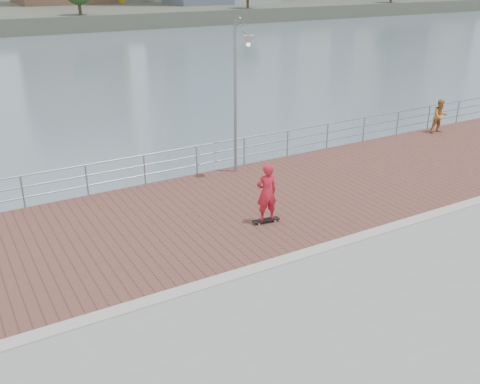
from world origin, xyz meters
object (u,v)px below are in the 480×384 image
guardrail (171,161)px  bystander (440,116)px  street_lamp (241,72)px  skateboarder (267,193)px

guardrail → bystander: 13.24m
street_lamp → bystander: bearing=0.8°
guardrail → skateboarder: bearing=-78.0°
skateboarder → bystander: (12.20, 4.08, -0.20)m
guardrail → skateboarder: size_ratio=21.74×
skateboarder → bystander: 12.87m
guardrail → skateboarder: skateboarder is taller
skateboarder → guardrail: bearing=-70.6°
skateboarder → bystander: bearing=-154.1°
guardrail → bystander: bearing=-3.2°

